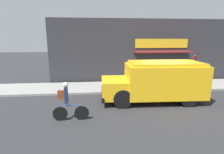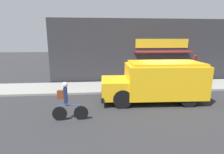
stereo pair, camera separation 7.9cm
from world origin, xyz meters
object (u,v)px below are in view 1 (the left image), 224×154
at_px(school_bus, 157,81).
at_px(trash_bin, 152,77).
at_px(stop_sign_post, 194,66).
at_px(cyclist, 67,102).

relative_size(school_bus, trash_bin, 6.19).
xyz_separation_m(school_bus, stop_sign_post, (3.09, 1.81, 0.46)).
bearing_deg(trash_bin, school_bus, -104.47).
bearing_deg(cyclist, stop_sign_post, 26.29).
bearing_deg(school_bus, cyclist, -154.36).
height_order(school_bus, cyclist, school_bus).
bearing_deg(cyclist, school_bus, 23.41).
height_order(stop_sign_post, trash_bin, stop_sign_post).
distance_m(cyclist, trash_bin, 7.56).
bearing_deg(school_bus, trash_bin, 77.54).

